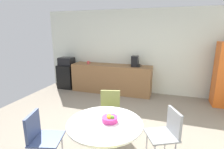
{
  "coord_description": "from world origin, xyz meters",
  "views": [
    {
      "loc": [
        1.03,
        -2.53,
        1.96
      ],
      "look_at": [
        -0.19,
        1.28,
        0.95
      ],
      "focal_mm": 28.05,
      "sensor_mm": 36.0,
      "label": 1
    }
  ],
  "objects_px": {
    "chair_gray": "(168,130)",
    "mug_green": "(88,62)",
    "chair_navy": "(40,133)",
    "coffee_maker": "(135,61)",
    "microwave": "(66,61)",
    "mug_white": "(139,66)",
    "mini_fridge": "(67,76)",
    "fruit_bowl": "(110,119)",
    "round_table": "(105,131)",
    "chair_olive": "(110,107)"
  },
  "relations": [
    {
      "from": "round_table",
      "to": "coffee_maker",
      "type": "distance_m",
      "value": 3.17
    },
    {
      "from": "chair_olive",
      "to": "chair_navy",
      "type": "relative_size",
      "value": 1.0
    },
    {
      "from": "mini_fridge",
      "to": "chair_navy",
      "type": "xyz_separation_m",
      "value": [
        1.63,
        -3.37,
        0.12
      ]
    },
    {
      "from": "chair_olive",
      "to": "coffee_maker",
      "type": "height_order",
      "value": "coffee_maker"
    },
    {
      "from": "mug_white",
      "to": "mug_green",
      "type": "relative_size",
      "value": 1.0
    },
    {
      "from": "chair_navy",
      "to": "fruit_bowl",
      "type": "bearing_deg",
      "value": 16.14
    },
    {
      "from": "chair_gray",
      "to": "chair_olive",
      "type": "relative_size",
      "value": 1.0
    },
    {
      "from": "mini_fridge",
      "to": "coffee_maker",
      "type": "bearing_deg",
      "value": 0.0
    },
    {
      "from": "chair_navy",
      "to": "chair_olive",
      "type": "bearing_deg",
      "value": 59.51
    },
    {
      "from": "chair_navy",
      "to": "coffee_maker",
      "type": "height_order",
      "value": "coffee_maker"
    },
    {
      "from": "fruit_bowl",
      "to": "chair_navy",
      "type": "bearing_deg",
      "value": -163.86
    },
    {
      "from": "microwave",
      "to": "chair_navy",
      "type": "xyz_separation_m",
      "value": [
        1.63,
        -3.37,
        -0.41
      ]
    },
    {
      "from": "chair_navy",
      "to": "mug_white",
      "type": "relative_size",
      "value": 6.43
    },
    {
      "from": "microwave",
      "to": "mini_fridge",
      "type": "bearing_deg",
      "value": 0.0
    },
    {
      "from": "chair_navy",
      "to": "mug_green",
      "type": "bearing_deg",
      "value": 103.26
    },
    {
      "from": "mug_green",
      "to": "round_table",
      "type": "bearing_deg",
      "value": -61.18
    },
    {
      "from": "chair_navy",
      "to": "coffee_maker",
      "type": "xyz_separation_m",
      "value": [
        0.74,
        3.37,
        0.54
      ]
    },
    {
      "from": "mug_white",
      "to": "mini_fridge",
      "type": "bearing_deg",
      "value": 178.47
    },
    {
      "from": "microwave",
      "to": "fruit_bowl",
      "type": "height_order",
      "value": "microwave"
    },
    {
      "from": "mug_white",
      "to": "coffee_maker",
      "type": "relative_size",
      "value": 0.4
    },
    {
      "from": "round_table",
      "to": "fruit_bowl",
      "type": "bearing_deg",
      "value": 33.17
    },
    {
      "from": "microwave",
      "to": "coffee_maker",
      "type": "xyz_separation_m",
      "value": [
        2.38,
        0.0,
        0.13
      ]
    },
    {
      "from": "round_table",
      "to": "mug_white",
      "type": "bearing_deg",
      "value": 90.66
    },
    {
      "from": "chair_gray",
      "to": "coffee_maker",
      "type": "xyz_separation_m",
      "value": [
        -1.01,
        2.71,
        0.54
      ]
    },
    {
      "from": "round_table",
      "to": "chair_olive",
      "type": "relative_size",
      "value": 1.26
    },
    {
      "from": "round_table",
      "to": "mini_fridge",
      "type": "bearing_deg",
      "value": 129.11
    },
    {
      "from": "chair_navy",
      "to": "microwave",
      "type": "bearing_deg",
      "value": 115.85
    },
    {
      "from": "chair_navy",
      "to": "chair_gray",
      "type": "bearing_deg",
      "value": 20.77
    },
    {
      "from": "round_table",
      "to": "coffee_maker",
      "type": "relative_size",
      "value": 3.28
    },
    {
      "from": "mug_green",
      "to": "chair_gray",
      "type": "bearing_deg",
      "value": -46.31
    },
    {
      "from": "coffee_maker",
      "to": "fruit_bowl",
      "type": "bearing_deg",
      "value": -85.79
    },
    {
      "from": "mini_fridge",
      "to": "fruit_bowl",
      "type": "height_order",
      "value": "fruit_bowl"
    },
    {
      "from": "mini_fridge",
      "to": "chair_olive",
      "type": "distance_m",
      "value": 3.21
    },
    {
      "from": "mini_fridge",
      "to": "coffee_maker",
      "type": "distance_m",
      "value": 2.47
    },
    {
      "from": "microwave",
      "to": "chair_navy",
      "type": "height_order",
      "value": "microwave"
    },
    {
      "from": "microwave",
      "to": "mug_white",
      "type": "relative_size",
      "value": 3.72
    },
    {
      "from": "chair_gray",
      "to": "mug_green",
      "type": "bearing_deg",
      "value": 133.69
    },
    {
      "from": "chair_gray",
      "to": "chair_navy",
      "type": "distance_m",
      "value": 1.87
    },
    {
      "from": "round_table",
      "to": "mug_green",
      "type": "bearing_deg",
      "value": 118.82
    },
    {
      "from": "round_table",
      "to": "microwave",
      "type": "bearing_deg",
      "value": 129.11
    },
    {
      "from": "mini_fridge",
      "to": "fruit_bowl",
      "type": "distance_m",
      "value": 4.06
    },
    {
      "from": "mug_green",
      "to": "fruit_bowl",
      "type": "bearing_deg",
      "value": -60.04
    },
    {
      "from": "mug_green",
      "to": "coffee_maker",
      "type": "relative_size",
      "value": 0.4
    },
    {
      "from": "fruit_bowl",
      "to": "mug_green",
      "type": "xyz_separation_m",
      "value": [
        -1.75,
        3.04,
        0.17
      ]
    },
    {
      "from": "mini_fridge",
      "to": "chair_navy",
      "type": "bearing_deg",
      "value": -64.15
    },
    {
      "from": "chair_gray",
      "to": "chair_navy",
      "type": "bearing_deg",
      "value": -159.23
    },
    {
      "from": "mini_fridge",
      "to": "round_table",
      "type": "distance_m",
      "value": 4.04
    },
    {
      "from": "round_table",
      "to": "mug_white",
      "type": "height_order",
      "value": "mug_white"
    },
    {
      "from": "fruit_bowl",
      "to": "chair_gray",
      "type": "bearing_deg",
      "value": 26.13
    },
    {
      "from": "microwave",
      "to": "mug_green",
      "type": "bearing_deg",
      "value": -3.64
    }
  ]
}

